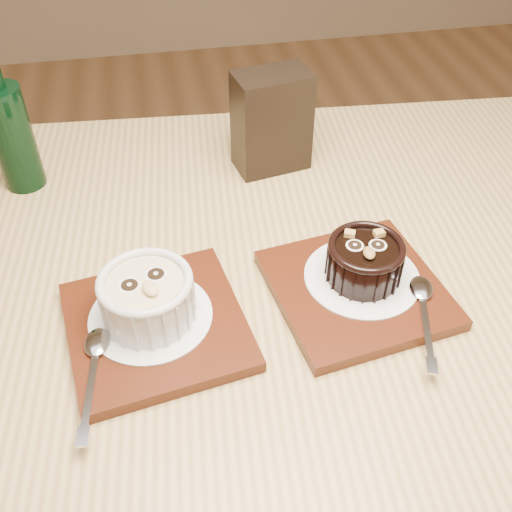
{
  "coord_description": "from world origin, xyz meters",
  "views": [
    {
      "loc": [
        -0.25,
        -0.33,
        1.24
      ],
      "look_at": [
        -0.16,
        0.12,
        0.81
      ],
      "focal_mm": 42.0,
      "sensor_mm": 36.0,
      "label": 1
    }
  ],
  "objects_px": {
    "tray_right": "(356,289)",
    "condiment_stand": "(272,122)",
    "ramekin_dark": "(365,259)",
    "table": "(242,340)",
    "tray_left": "(157,326)",
    "ramekin_white": "(147,296)",
    "green_bottle": "(12,134)"
  },
  "relations": [
    {
      "from": "table",
      "to": "ramekin_dark",
      "type": "relative_size",
      "value": 14.92
    },
    {
      "from": "tray_left",
      "to": "ramekin_dark",
      "type": "relative_size",
      "value": 2.13
    },
    {
      "from": "green_bottle",
      "to": "ramekin_dark",
      "type": "bearing_deg",
      "value": -35.64
    },
    {
      "from": "tray_left",
      "to": "condiment_stand",
      "type": "distance_m",
      "value": 0.34
    },
    {
      "from": "table",
      "to": "ramekin_white",
      "type": "bearing_deg",
      "value": -160.82
    },
    {
      "from": "tray_left",
      "to": "ramekin_white",
      "type": "bearing_deg",
      "value": 122.87
    },
    {
      "from": "table",
      "to": "tray_right",
      "type": "height_order",
      "value": "tray_right"
    },
    {
      "from": "ramekin_white",
      "to": "condiment_stand",
      "type": "bearing_deg",
      "value": 33.88
    },
    {
      "from": "table",
      "to": "condiment_stand",
      "type": "distance_m",
      "value": 0.3
    },
    {
      "from": "condiment_stand",
      "to": "table",
      "type": "bearing_deg",
      "value": -109.71
    },
    {
      "from": "tray_right",
      "to": "condiment_stand",
      "type": "distance_m",
      "value": 0.28
    },
    {
      "from": "table",
      "to": "condiment_stand",
      "type": "bearing_deg",
      "value": 70.29
    },
    {
      "from": "ramekin_white",
      "to": "condiment_stand",
      "type": "height_order",
      "value": "condiment_stand"
    },
    {
      "from": "tray_right",
      "to": "green_bottle",
      "type": "xyz_separation_m",
      "value": [
        -0.38,
        0.29,
        0.07
      ]
    },
    {
      "from": "tray_right",
      "to": "ramekin_dark",
      "type": "xyz_separation_m",
      "value": [
        0.01,
        0.01,
        0.04
      ]
    },
    {
      "from": "table",
      "to": "condiment_stand",
      "type": "xyz_separation_m",
      "value": [
        0.09,
        0.24,
        0.16
      ]
    },
    {
      "from": "ramekin_dark",
      "to": "green_bottle",
      "type": "bearing_deg",
      "value": 153.96
    },
    {
      "from": "tray_right",
      "to": "table",
      "type": "bearing_deg",
      "value": 166.24
    },
    {
      "from": "tray_right",
      "to": "condiment_stand",
      "type": "height_order",
      "value": "condiment_stand"
    },
    {
      "from": "table",
      "to": "tray_left",
      "type": "xyz_separation_m",
      "value": [
        -0.1,
        -0.04,
        0.1
      ]
    },
    {
      "from": "tray_left",
      "to": "tray_right",
      "type": "height_order",
      "value": "same"
    },
    {
      "from": "tray_left",
      "to": "ramekin_white",
      "type": "relative_size",
      "value": 1.85
    },
    {
      "from": "table",
      "to": "condiment_stand",
      "type": "relative_size",
      "value": 8.99
    },
    {
      "from": "ramekin_dark",
      "to": "condiment_stand",
      "type": "bearing_deg",
      "value": 110.33
    },
    {
      "from": "table",
      "to": "ramekin_dark",
      "type": "bearing_deg",
      "value": -8.98
    },
    {
      "from": "tray_left",
      "to": "tray_right",
      "type": "distance_m",
      "value": 0.22
    },
    {
      "from": "tray_left",
      "to": "tray_right",
      "type": "xyz_separation_m",
      "value": [
        0.22,
        0.01,
        0.0
      ]
    },
    {
      "from": "green_bottle",
      "to": "condiment_stand",
      "type": "bearing_deg",
      "value": -3.34
    },
    {
      "from": "ramekin_white",
      "to": "tray_right",
      "type": "relative_size",
      "value": 0.54
    },
    {
      "from": "tray_left",
      "to": "ramekin_white",
      "type": "xyz_separation_m",
      "value": [
        -0.0,
        0.01,
        0.04
      ]
    },
    {
      "from": "table",
      "to": "green_bottle",
      "type": "bearing_deg",
      "value": 134.67
    },
    {
      "from": "ramekin_dark",
      "to": "condiment_stand",
      "type": "distance_m",
      "value": 0.27
    }
  ]
}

